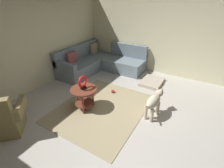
% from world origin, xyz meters
% --- Properties ---
extents(ground_plane, '(6.00, 6.00, 0.10)m').
position_xyz_m(ground_plane, '(0.00, 0.00, -0.05)').
color(ground_plane, '#B7B2A8').
extents(wall_back, '(6.00, 0.12, 2.70)m').
position_xyz_m(wall_back, '(0.00, 2.94, 1.35)').
color(wall_back, beige).
rests_on(wall_back, ground_plane).
extents(wall_right, '(0.12, 6.00, 2.70)m').
position_xyz_m(wall_right, '(2.94, 0.00, 1.35)').
color(wall_right, beige).
rests_on(wall_right, ground_plane).
extents(area_rug, '(2.30, 1.90, 0.01)m').
position_xyz_m(area_rug, '(0.15, 0.70, 0.01)').
color(area_rug, tan).
rests_on(area_rug, ground_plane).
extents(sectional_couch, '(2.20, 2.25, 0.88)m').
position_xyz_m(sectional_couch, '(1.99, 2.02, 0.29)').
color(sectional_couch, slate).
rests_on(sectional_couch, ground_plane).
extents(armchair, '(0.99, 0.99, 0.88)m').
position_xyz_m(armchair, '(-1.46, 1.88, 0.32)').
color(armchair, olive).
rests_on(armchair, ground_plane).
extents(side_table, '(0.60, 0.60, 0.54)m').
position_xyz_m(side_table, '(-0.05, 1.05, 0.42)').
color(side_table, brown).
rests_on(side_table, ground_plane).
extents(torus_sculpture, '(0.28, 0.08, 0.33)m').
position_xyz_m(torus_sculpture, '(-0.05, 1.05, 0.71)').
color(torus_sculpture, black).
rests_on(torus_sculpture, side_table).
extents(dog_bed_mat, '(0.80, 0.60, 0.09)m').
position_xyz_m(dog_bed_mat, '(1.98, 0.08, 0.04)').
color(dog_bed_mat, '#B2A38E').
rests_on(dog_bed_mat, ground_plane).
extents(dog, '(0.85, 0.28, 0.63)m').
position_xyz_m(dog, '(0.51, -0.42, 0.38)').
color(dog, beige).
rests_on(dog, ground_plane).
extents(dog_toy_ball, '(0.10, 0.10, 0.10)m').
position_xyz_m(dog_toy_ball, '(0.88, 0.83, 0.05)').
color(dog_toy_ball, red).
rests_on(dog_toy_ball, ground_plane).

